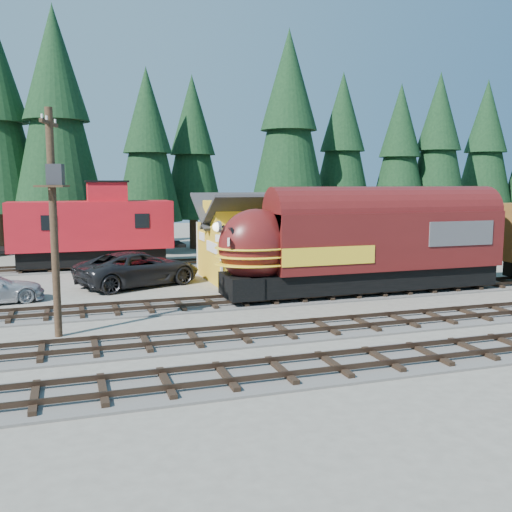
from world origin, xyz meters
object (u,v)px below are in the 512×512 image
object	(u,v)px
locomotive	(357,248)
pickup_truck_a	(139,269)
caboose	(93,229)
utility_pole	(54,208)
depot	(301,230)

from	to	relation	value
locomotive	pickup_truck_a	world-z (taller)	locomotive
pickup_truck_a	caboose	bearing A→B (deg)	-5.67
locomotive	utility_pole	world-z (taller)	utility_pole
locomotive	utility_pole	size ratio (longest dim) A/B	1.83
depot	pickup_truck_a	bearing A→B (deg)	-179.73
depot	locomotive	distance (m)	6.53
utility_pole	pickup_truck_a	xyz separation A→B (m)	(4.27, 10.12, -3.97)
caboose	pickup_truck_a	size ratio (longest dim) A/B	1.50
locomotive	pickup_truck_a	bearing A→B (deg)	148.68
utility_pole	depot	bearing A→B (deg)	49.04
depot	utility_pole	size ratio (longest dim) A/B	1.47
depot	pickup_truck_a	xyz separation A→B (m)	(-10.16, -0.05, -1.96)
caboose	utility_pole	xyz separation A→B (m)	(-2.09, -17.67, 2.21)
locomotive	caboose	size ratio (longest dim) A/B	1.47
pickup_truck_a	locomotive	bearing A→B (deg)	-143.13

